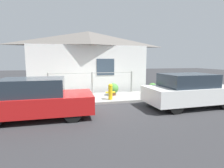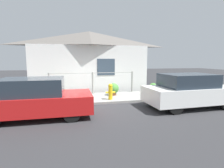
{
  "view_description": "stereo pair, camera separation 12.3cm",
  "coord_description": "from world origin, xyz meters",
  "px_view_note": "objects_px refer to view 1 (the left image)",
  "views": [
    {
      "loc": [
        -1.27,
        -7.78,
        2.06
      ],
      "look_at": [
        0.71,
        0.3,
        0.9
      ],
      "focal_mm": 28.0,
      "sensor_mm": 36.0,
      "label": 1
    },
    {
      "loc": [
        -1.15,
        -7.81,
        2.06
      ],
      "look_at": [
        0.71,
        0.3,
        0.9
      ],
      "focal_mm": 28.0,
      "sensor_mm": 36.0,
      "label": 2
    }
  ],
  "objects_px": {
    "car_left": "(36,99)",
    "potted_plant_near_hydrant": "(113,89)",
    "car_right": "(189,91)",
    "fire_hydrant": "(110,91)",
    "potted_plant_by_fence": "(57,90)",
    "potted_plant_corner": "(152,87)"
  },
  "relations": [
    {
      "from": "fire_hydrant",
      "to": "potted_plant_by_fence",
      "type": "distance_m",
      "value": 2.99
    },
    {
      "from": "fire_hydrant",
      "to": "potted_plant_by_fence",
      "type": "relative_size",
      "value": 1.27
    },
    {
      "from": "fire_hydrant",
      "to": "car_right",
      "type": "bearing_deg",
      "value": -28.99
    },
    {
      "from": "car_left",
      "to": "potted_plant_near_hydrant",
      "type": "bearing_deg",
      "value": 38.19
    },
    {
      "from": "car_left",
      "to": "potted_plant_corner",
      "type": "bearing_deg",
      "value": 26.02
    },
    {
      "from": "car_right",
      "to": "fire_hydrant",
      "type": "bearing_deg",
      "value": 149.24
    },
    {
      "from": "potted_plant_by_fence",
      "to": "car_right",
      "type": "bearing_deg",
      "value": -29.53
    },
    {
      "from": "potted_plant_near_hydrant",
      "to": "potted_plant_corner",
      "type": "xyz_separation_m",
      "value": [
        2.43,
        0.14,
        -0.04
      ]
    },
    {
      "from": "potted_plant_by_fence",
      "to": "potted_plant_corner",
      "type": "height_order",
      "value": "potted_plant_by_fence"
    },
    {
      "from": "car_left",
      "to": "potted_plant_by_fence",
      "type": "distance_m",
      "value": 3.28
    },
    {
      "from": "potted_plant_near_hydrant",
      "to": "potted_plant_corner",
      "type": "distance_m",
      "value": 2.43
    },
    {
      "from": "potted_plant_corner",
      "to": "car_left",
      "type": "bearing_deg",
      "value": -154.31
    },
    {
      "from": "fire_hydrant",
      "to": "car_left",
      "type": "bearing_deg",
      "value": -150.79
    },
    {
      "from": "car_left",
      "to": "potted_plant_near_hydrant",
      "type": "relative_size",
      "value": 5.68
    },
    {
      "from": "car_left",
      "to": "potted_plant_corner",
      "type": "xyz_separation_m",
      "value": [
        5.91,
        2.84,
        -0.26
      ]
    },
    {
      "from": "car_right",
      "to": "fire_hydrant",
      "type": "distance_m",
      "value": 3.57
    },
    {
      "from": "car_left",
      "to": "potted_plant_near_hydrant",
      "type": "distance_m",
      "value": 4.41
    },
    {
      "from": "fire_hydrant",
      "to": "potted_plant_corner",
      "type": "height_order",
      "value": "fire_hydrant"
    },
    {
      "from": "car_left",
      "to": "potted_plant_near_hydrant",
      "type": "xyz_separation_m",
      "value": [
        3.48,
        2.71,
        -0.22
      ]
    },
    {
      "from": "fire_hydrant",
      "to": "potted_plant_corner",
      "type": "distance_m",
      "value": 3.03
    },
    {
      "from": "potted_plant_near_hydrant",
      "to": "potted_plant_corner",
      "type": "relative_size",
      "value": 1.14
    },
    {
      "from": "car_left",
      "to": "fire_hydrant",
      "type": "xyz_separation_m",
      "value": [
        3.09,
        1.73,
        -0.17
      ]
    }
  ]
}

